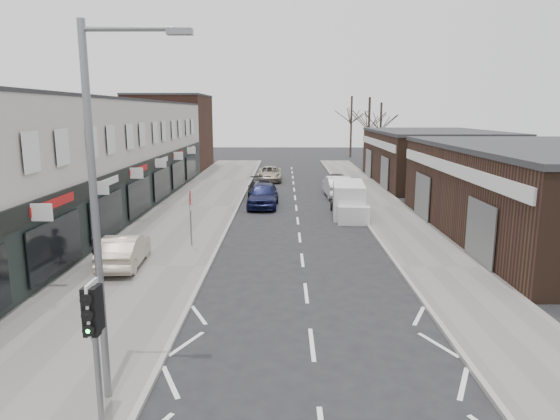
{
  "coord_description": "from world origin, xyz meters",
  "views": [
    {
      "loc": [
        -0.76,
        -10.88,
        6.35
      ],
      "look_at": [
        -0.95,
        8.12,
        2.6
      ],
      "focal_mm": 32.0,
      "sensor_mm": 36.0,
      "label": 1
    }
  ],
  "objects_px": {
    "parked_car_left_b": "(261,189)",
    "street_lamp": "(102,197)",
    "parked_car_right_a": "(337,186)",
    "parked_car_right_b": "(337,181)",
    "parked_car_left_c": "(270,174)",
    "traffic_light": "(94,322)",
    "warning_sign": "(191,202)",
    "sedan_on_pavement": "(124,250)",
    "white_van": "(349,201)",
    "parked_car_left_a": "(263,195)",
    "pedestrian": "(97,246)"
  },
  "relations": [
    {
      "from": "white_van",
      "to": "parked_car_left_a",
      "type": "height_order",
      "value": "white_van"
    },
    {
      "from": "warning_sign",
      "to": "pedestrian",
      "type": "xyz_separation_m",
      "value": [
        -3.38,
        -3.02,
        -1.31
      ]
    },
    {
      "from": "white_van",
      "to": "parked_car_left_a",
      "type": "bearing_deg",
      "value": 155.92
    },
    {
      "from": "warning_sign",
      "to": "parked_car_left_a",
      "type": "xyz_separation_m",
      "value": [
        2.92,
        10.38,
        -1.38
      ]
    },
    {
      "from": "street_lamp",
      "to": "parked_car_left_b",
      "type": "height_order",
      "value": "street_lamp"
    },
    {
      "from": "traffic_light",
      "to": "parked_car_right_a",
      "type": "height_order",
      "value": "traffic_light"
    },
    {
      "from": "parked_car_right_b",
      "to": "parked_car_left_a",
      "type": "bearing_deg",
      "value": 56.22
    },
    {
      "from": "traffic_light",
      "to": "parked_car_left_a",
      "type": "distance_m",
      "value": 24.54
    },
    {
      "from": "parked_car_right_b",
      "to": "white_van",
      "type": "bearing_deg",
      "value": 91.35
    },
    {
      "from": "parked_car_left_b",
      "to": "parked_car_left_c",
      "type": "xyz_separation_m",
      "value": [
        0.36,
        9.25,
        -0.02
      ]
    },
    {
      "from": "traffic_light",
      "to": "sedan_on_pavement",
      "type": "distance_m",
      "value": 11.27
    },
    {
      "from": "sedan_on_pavement",
      "to": "pedestrian",
      "type": "bearing_deg",
      "value": -15.72
    },
    {
      "from": "parked_car_left_a",
      "to": "parked_car_left_b",
      "type": "relative_size",
      "value": 1.01
    },
    {
      "from": "parked_car_left_c",
      "to": "parked_car_right_b",
      "type": "height_order",
      "value": "parked_car_right_b"
    },
    {
      "from": "street_lamp",
      "to": "warning_sign",
      "type": "bearing_deg",
      "value": 92.84
    },
    {
      "from": "parked_car_left_a",
      "to": "street_lamp",
      "type": "bearing_deg",
      "value": -93.73
    },
    {
      "from": "parked_car_left_a",
      "to": "white_van",
      "type": "bearing_deg",
      "value": -26.71
    },
    {
      "from": "sedan_on_pavement",
      "to": "parked_car_right_b",
      "type": "bearing_deg",
      "value": -121.45
    },
    {
      "from": "white_van",
      "to": "sedan_on_pavement",
      "type": "xyz_separation_m",
      "value": [
        -10.5,
        -10.69,
        -0.18
      ]
    },
    {
      "from": "pedestrian",
      "to": "parked_car_left_c",
      "type": "relative_size",
      "value": 0.32
    },
    {
      "from": "parked_car_left_b",
      "to": "street_lamp",
      "type": "bearing_deg",
      "value": -97.53
    },
    {
      "from": "street_lamp",
      "to": "warning_sign",
      "type": "height_order",
      "value": "street_lamp"
    },
    {
      "from": "pedestrian",
      "to": "parked_car_right_a",
      "type": "distance_m",
      "value": 21.11
    },
    {
      "from": "street_lamp",
      "to": "parked_car_left_c",
      "type": "distance_m",
      "value": 36.34
    },
    {
      "from": "traffic_light",
      "to": "white_van",
      "type": "height_order",
      "value": "traffic_light"
    },
    {
      "from": "sedan_on_pavement",
      "to": "parked_car_left_a",
      "type": "xyz_separation_m",
      "value": [
        5.1,
        13.63,
        0.04
      ]
    },
    {
      "from": "traffic_light",
      "to": "parked_car_left_c",
      "type": "distance_m",
      "value": 37.38
    },
    {
      "from": "street_lamp",
      "to": "traffic_light",
      "type": "bearing_deg",
      "value": -84.12
    },
    {
      "from": "traffic_light",
      "to": "parked_car_left_c",
      "type": "bearing_deg",
      "value": 86.62
    },
    {
      "from": "parked_car_left_c",
      "to": "traffic_light",
      "type": "bearing_deg",
      "value": -93.6
    },
    {
      "from": "white_van",
      "to": "sedan_on_pavement",
      "type": "relative_size",
      "value": 1.33
    },
    {
      "from": "traffic_light",
      "to": "warning_sign",
      "type": "height_order",
      "value": "traffic_light"
    },
    {
      "from": "parked_car_right_a",
      "to": "parked_car_right_b",
      "type": "bearing_deg",
      "value": -97.5
    },
    {
      "from": "white_van",
      "to": "sedan_on_pavement",
      "type": "distance_m",
      "value": 14.99
    },
    {
      "from": "pedestrian",
      "to": "parked_car_left_a",
      "type": "relative_size",
      "value": 0.32
    },
    {
      "from": "street_lamp",
      "to": "parked_car_left_c",
      "type": "relative_size",
      "value": 1.64
    },
    {
      "from": "street_lamp",
      "to": "sedan_on_pavement",
      "type": "xyz_separation_m",
      "value": [
        -2.81,
        9.54,
        -3.84
      ]
    },
    {
      "from": "parked_car_left_a",
      "to": "parked_car_left_c",
      "type": "relative_size",
      "value": 0.99
    },
    {
      "from": "white_van",
      "to": "parked_car_right_b",
      "type": "relative_size",
      "value": 1.27
    },
    {
      "from": "warning_sign",
      "to": "street_lamp",
      "type": "bearing_deg",
      "value": -87.16
    },
    {
      "from": "sedan_on_pavement",
      "to": "parked_car_right_b",
      "type": "xyz_separation_m",
      "value": [
        10.84,
        21.26,
        -0.06
      ]
    },
    {
      "from": "parked_car_left_b",
      "to": "parked_car_left_a",
      "type": "bearing_deg",
      "value": -88.19
    },
    {
      "from": "parked_car_left_b",
      "to": "parked_car_left_c",
      "type": "relative_size",
      "value": 0.98
    },
    {
      "from": "warning_sign",
      "to": "pedestrian",
      "type": "height_order",
      "value": "warning_sign"
    },
    {
      "from": "street_lamp",
      "to": "parked_car_right_b",
      "type": "relative_size",
      "value": 1.9
    },
    {
      "from": "warning_sign",
      "to": "parked_car_left_c",
      "type": "distance_m",
      "value": 23.49
    },
    {
      "from": "warning_sign",
      "to": "pedestrian",
      "type": "distance_m",
      "value": 4.72
    },
    {
      "from": "traffic_light",
      "to": "street_lamp",
      "type": "distance_m",
      "value": 2.52
    },
    {
      "from": "street_lamp",
      "to": "parked_car_left_a",
      "type": "distance_m",
      "value": 23.6
    },
    {
      "from": "warning_sign",
      "to": "parked_car_left_a",
      "type": "relative_size",
      "value": 0.56
    }
  ]
}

